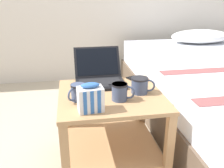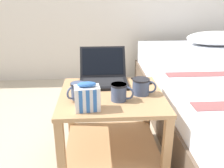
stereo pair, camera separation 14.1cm
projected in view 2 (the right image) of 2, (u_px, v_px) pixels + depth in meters
The scene contains 8 objects.
ground_plane at pixel (112, 159), 1.65m from camera, with size 8.00×8.00×0.00m, color tan.
bedside_table at pixel (112, 119), 1.54m from camera, with size 0.61×0.58×0.47m.
laptop at pixel (103, 76), 1.66m from camera, with size 0.32×0.33×0.21m.
mug_front_left at pixel (78, 90), 1.40m from camera, with size 0.10×0.10×0.09m.
mug_front_right at pixel (119, 91), 1.38m from camera, with size 0.13×0.09×0.10m.
mug_mid_center at pixel (141, 86), 1.46m from camera, with size 0.14×0.10×0.10m.
snack_bag at pixel (87, 97), 1.27m from camera, with size 0.14×0.10×0.15m.
cell_phone at pixel (141, 81), 1.68m from camera, with size 0.13×0.17×0.01m.
Camera 2 is at (-0.08, -1.36, 1.06)m, focal length 40.00 mm.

